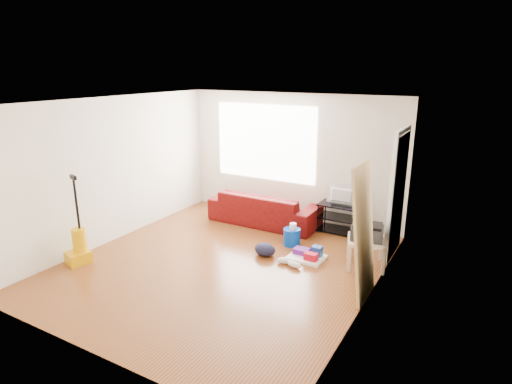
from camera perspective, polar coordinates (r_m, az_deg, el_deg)
The scene contains 13 objects.
room at distance 6.44m, azimuth -3.39°, elevation 0.88°, with size 4.51×5.01×2.51m.
sofa at distance 8.49m, azimuth 1.13°, elevation -4.11°, with size 2.15×0.84×0.63m, color #3B0301.
tv_stand at distance 8.10m, azimuth 11.11°, elevation -3.37°, with size 0.78×0.45×0.54m.
tv at distance 7.97m, azimuth 11.28°, elevation -0.49°, with size 0.58×0.08×0.33m, color black.
side_table at distance 6.79m, azimuth 14.50°, elevation -6.65°, with size 0.69×0.69×0.45m.
printer at distance 6.72m, azimuth 14.62°, elevation -5.14°, with size 0.53×0.44×0.25m.
bucket at distance 7.50m, azimuth 4.78°, elevation -7.02°, with size 0.29×0.29×0.29m, color #043AA8.
toilet_paper at distance 7.41m, azimuth 4.94°, elevation -5.64°, with size 0.12×0.12×0.11m, color white.
cleaning_tray at distance 6.99m, azimuth 6.92°, elevation -8.36°, with size 0.57×0.46×0.20m.
backpack at distance 7.09m, azimuth 1.19°, elevation -8.42°, with size 0.37×0.29×0.20m, color black.
sneakers at distance 6.74m, azimuth 4.47°, elevation -9.34°, with size 0.45×0.23×0.10m.
vacuum at distance 7.29m, azimuth -22.57°, elevation -6.79°, with size 0.38×0.41×1.41m.
door_panel at distance 6.12m, azimuth 13.56°, elevation -13.19°, with size 0.04×0.73×1.82m, color tan.
Camera 1 is at (3.46, -5.06, 2.97)m, focal length 30.00 mm.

